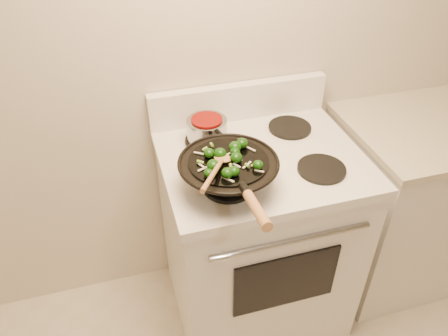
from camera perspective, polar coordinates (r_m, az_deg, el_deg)
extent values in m
plane|color=beige|center=(1.82, 3.79, 17.71)|extent=(3.50, 0.00, 3.50)
cube|color=white|center=(2.02, 4.23, -9.52)|extent=(0.76, 0.64, 0.88)
cube|color=white|center=(1.71, 4.92, 1.08)|extent=(0.78, 0.66, 0.04)
cube|color=white|center=(1.90, 1.95, 8.69)|extent=(0.78, 0.05, 0.16)
cylinder|color=gray|center=(1.57, 8.87, -9.39)|extent=(0.60, 0.02, 0.02)
cube|color=black|center=(1.74, 8.07, -14.48)|extent=(0.42, 0.01, 0.28)
cylinder|color=black|center=(1.54, 0.57, -2.38)|extent=(0.18, 0.18, 0.01)
cylinder|color=black|center=(1.65, 12.62, -0.12)|extent=(0.18, 0.18, 0.01)
cylinder|color=black|center=(1.77, -2.20, 3.60)|extent=(0.18, 0.18, 0.01)
cylinder|color=black|center=(1.87, 8.58, 5.25)|extent=(0.18, 0.18, 0.01)
cube|color=white|center=(2.39, 23.31, -4.21)|extent=(0.77, 0.60, 0.88)
cube|color=beige|center=(2.14, 26.23, 4.99)|extent=(0.79, 0.62, 0.03)
torus|color=black|center=(1.47, 0.59, 0.79)|extent=(0.35, 0.35, 0.01)
cylinder|color=black|center=(1.47, 0.59, 0.89)|extent=(0.27, 0.27, 0.01)
cylinder|color=black|center=(1.30, 2.74, -2.80)|extent=(0.03, 0.06, 0.04)
cylinder|color=#A57140|center=(1.20, 4.33, -5.45)|extent=(0.04, 0.18, 0.06)
ellipsoid|color=#0F3608|center=(1.39, -2.03, -0.67)|extent=(0.03, 0.03, 0.03)
cylinder|color=#598931|center=(1.40, -1.63, -0.84)|extent=(0.02, 0.01, 0.01)
ellipsoid|color=#0F3608|center=(1.39, 0.51, -0.63)|extent=(0.04, 0.04, 0.03)
ellipsoid|color=#0F3608|center=(1.50, 1.43, 2.74)|extent=(0.04, 0.04, 0.04)
ellipsoid|color=#0F3608|center=(1.52, 2.36, 3.26)|extent=(0.04, 0.04, 0.04)
cylinder|color=#598931|center=(1.53, 2.80, 2.99)|extent=(0.02, 0.02, 0.01)
ellipsoid|color=#0F3608|center=(1.40, 1.31, -0.42)|extent=(0.04, 0.04, 0.03)
ellipsoid|color=#0F3608|center=(1.47, -0.52, 1.91)|extent=(0.04, 0.04, 0.04)
ellipsoid|color=#0F3608|center=(1.43, -1.48, 0.59)|extent=(0.03, 0.03, 0.03)
cylinder|color=#598931|center=(1.44, -1.09, 0.42)|extent=(0.02, 0.02, 0.01)
ellipsoid|color=#0F3608|center=(1.48, -1.96, 1.97)|extent=(0.04, 0.04, 0.03)
ellipsoid|color=#0F3608|center=(1.43, 4.46, 0.41)|extent=(0.04, 0.04, 0.03)
ellipsoid|color=#0F3608|center=(1.42, -1.41, 0.33)|extent=(0.04, 0.04, 0.04)
cylinder|color=#598931|center=(1.43, -0.90, 0.06)|extent=(0.02, 0.01, 0.01)
ellipsoid|color=#0F3608|center=(1.39, 0.43, -0.67)|extent=(0.04, 0.04, 0.03)
ellipsoid|color=#0F3608|center=(1.45, 1.59, 1.37)|extent=(0.04, 0.04, 0.04)
ellipsoid|color=#0F3608|center=(1.48, 1.46, 2.13)|extent=(0.03, 0.03, 0.03)
cylinder|color=#598931|center=(1.49, 1.84, 1.94)|extent=(0.02, 0.01, 0.01)
cube|color=silver|center=(1.43, -2.67, -0.08)|extent=(0.05, 0.02, 0.00)
cube|color=silver|center=(1.52, 3.39, 2.57)|extent=(0.03, 0.04, 0.00)
cube|color=silver|center=(1.38, 0.54, -1.49)|extent=(0.03, 0.04, 0.00)
cube|color=silver|center=(1.49, 0.49, 1.79)|extent=(0.05, 0.03, 0.00)
cube|color=silver|center=(1.44, 3.01, 0.39)|extent=(0.04, 0.03, 0.00)
cube|color=silver|center=(1.50, -3.18, 1.91)|extent=(0.04, 0.03, 0.00)
cube|color=silver|center=(1.44, -3.03, 0.36)|extent=(0.02, 0.04, 0.00)
cube|color=silver|center=(1.44, 1.67, 0.33)|extent=(0.02, 0.03, 0.00)
cube|color=silver|center=(1.42, 4.62, -0.38)|extent=(0.03, 0.02, 0.00)
cube|color=silver|center=(1.42, 0.55, -0.29)|extent=(0.04, 0.03, 0.00)
cube|color=silver|center=(1.48, 1.89, 1.39)|extent=(0.02, 0.04, 0.00)
cylinder|color=olive|center=(1.49, -1.88, 1.93)|extent=(0.02, 0.03, 0.02)
cylinder|color=olive|center=(1.45, -3.14, 0.79)|extent=(0.02, 0.02, 0.01)
cylinder|color=olive|center=(1.53, -1.62, 3.08)|extent=(0.03, 0.01, 0.01)
cylinder|color=olive|center=(1.46, 1.71, 1.11)|extent=(0.03, 0.02, 0.01)
cylinder|color=olive|center=(1.53, 1.32, 3.12)|extent=(0.02, 0.03, 0.02)
cylinder|color=olive|center=(1.51, -2.51, 2.51)|extent=(0.02, 0.01, 0.01)
cylinder|color=olive|center=(1.43, 3.05, 0.33)|extent=(0.02, 0.03, 0.02)
cylinder|color=olive|center=(1.43, 0.88, 0.27)|extent=(0.02, 0.03, 0.02)
sphere|color=beige|center=(1.44, 3.68, 0.31)|extent=(0.01, 0.01, 0.01)
sphere|color=beige|center=(1.44, 1.76, 0.26)|extent=(0.01, 0.01, 0.01)
sphere|color=beige|center=(1.46, -1.19, 1.04)|extent=(0.01, 0.01, 0.01)
sphere|color=beige|center=(1.53, 0.82, 3.00)|extent=(0.01, 0.01, 0.01)
ellipsoid|color=#A57140|center=(1.46, -0.16, 1.27)|extent=(0.08, 0.07, 0.02)
cylinder|color=#A57140|center=(1.34, -1.42, -0.77)|extent=(0.14, 0.23, 0.08)
cylinder|color=gray|center=(1.74, -2.24, 5.01)|extent=(0.16, 0.16, 0.09)
cylinder|color=#690805|center=(1.72, -2.28, 6.35)|extent=(0.12, 0.12, 0.01)
cylinder|color=black|center=(1.62, -0.15, 4.09)|extent=(0.04, 0.10, 0.02)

